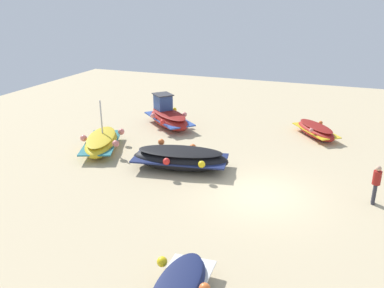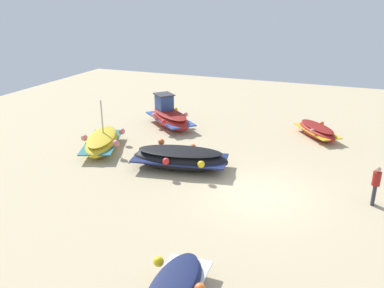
# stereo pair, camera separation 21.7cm
# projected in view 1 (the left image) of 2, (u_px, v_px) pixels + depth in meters

# --- Properties ---
(ground_plane) EXTENTS (47.78, 47.78, 0.00)m
(ground_plane) POSITION_uv_depth(u_px,v_px,m) (260.00, 195.00, 16.64)
(ground_plane) COLOR #C6B289
(fishing_boat_0) EXTENTS (4.40, 3.00, 2.64)m
(fishing_boat_0) POSITION_uv_depth(u_px,v_px,m) (102.00, 142.00, 21.38)
(fishing_boat_0) COLOR gold
(fishing_boat_0) RESTS_ON ground_plane
(fishing_boat_1) EXTENTS (3.44, 3.00, 0.77)m
(fishing_boat_1) POSITION_uv_depth(u_px,v_px,m) (316.00, 130.00, 23.43)
(fishing_boat_1) COLOR maroon
(fishing_boat_1) RESTS_ON ground_plane
(fishing_boat_2) EXTENTS (4.02, 4.28, 1.95)m
(fishing_boat_2) POSITION_uv_depth(u_px,v_px,m) (168.00, 117.00, 25.25)
(fishing_boat_2) COLOR maroon
(fishing_boat_2) RESTS_ON ground_plane
(fishing_boat_3) EXTENTS (2.66, 4.90, 1.05)m
(fishing_boat_3) POSITION_uv_depth(u_px,v_px,m) (180.00, 158.00, 19.05)
(fishing_boat_3) COLOR black
(fishing_boat_3) RESTS_ON ground_plane
(person_walking) EXTENTS (0.32, 0.32, 1.65)m
(person_walking) POSITION_uv_depth(u_px,v_px,m) (376.00, 182.00, 15.62)
(person_walking) COLOR #2D2D38
(person_walking) RESTS_ON ground_plane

